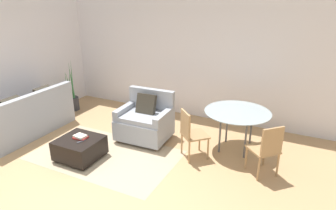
# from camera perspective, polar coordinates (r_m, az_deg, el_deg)

# --- Properties ---
(ground_plane) EXTENTS (20.00, 20.00, 0.00)m
(ground_plane) POSITION_cam_1_polar(r_m,az_deg,el_deg) (5.00, -15.13, -14.44)
(ground_plane) COLOR tan
(wall_back) EXTENTS (12.00, 0.06, 2.75)m
(wall_back) POSITION_cam_1_polar(r_m,az_deg,el_deg) (7.12, 1.89, 9.02)
(wall_back) COLOR white
(wall_back) RESTS_ON ground_plane
(wall_left) EXTENTS (0.06, 12.00, 2.75)m
(wall_left) POSITION_cam_1_polar(r_m,az_deg,el_deg) (7.46, -25.85, 7.51)
(wall_left) COLOR white
(wall_left) RESTS_ON ground_plane
(area_rug) EXTENTS (2.63, 1.60, 0.01)m
(area_rug) POSITION_cam_1_polar(r_m,az_deg,el_deg) (5.72, -11.87, -9.28)
(area_rug) COLOR tan
(area_rug) RESTS_ON ground_plane
(couch) EXTENTS (0.91, 1.96, 0.94)m
(couch) POSITION_cam_1_polar(r_m,az_deg,el_deg) (6.95, -25.33, -2.49)
(couch) COLOR #999EA8
(couch) RESTS_ON ground_plane
(armchair) EXTENTS (1.02, 0.86, 0.97)m
(armchair) POSITION_cam_1_polar(r_m,az_deg,el_deg) (6.06, -4.36, -3.10)
(armchair) COLOR #999EA8
(armchair) RESTS_ON ground_plane
(ottoman) EXTENTS (0.73, 0.70, 0.38)m
(ottoman) POSITION_cam_1_polar(r_m,az_deg,el_deg) (5.63, -16.45, -7.80)
(ottoman) COLOR black
(ottoman) RESTS_ON ground_plane
(book_stack) EXTENTS (0.25, 0.19, 0.06)m
(book_stack) POSITION_cam_1_polar(r_m,az_deg,el_deg) (5.57, -16.37, -5.82)
(book_stack) COLOR #B72D28
(book_stack) RESTS_ON ottoman
(tv_remote_primary) EXTENTS (0.09, 0.17, 0.01)m
(tv_remote_primary) POSITION_cam_1_polar(r_m,az_deg,el_deg) (5.45, -16.22, -6.67)
(tv_remote_primary) COLOR #333338
(tv_remote_primary) RESTS_ON ottoman
(potted_plant) EXTENTS (0.34, 0.34, 1.29)m
(potted_plant) POSITION_cam_1_polar(r_m,az_deg,el_deg) (7.95, -17.85, 0.93)
(potted_plant) COLOR #333338
(potted_plant) RESTS_ON ground_plane
(dining_table) EXTENTS (1.21, 1.21, 0.78)m
(dining_table) POSITION_cam_1_polar(r_m,az_deg,el_deg) (5.64, 13.05, -1.94)
(dining_table) COLOR #99A8AD
(dining_table) RESTS_ON ground_plane
(dining_chair_near_left) EXTENTS (0.59, 0.59, 0.90)m
(dining_chair_near_left) POSITION_cam_1_polar(r_m,az_deg,el_deg) (5.31, 4.31, -5.04)
(dining_chair_near_left) COLOR tan
(dining_chair_near_left) RESTS_ON ground_plane
(dining_chair_near_right) EXTENTS (0.59, 0.59, 0.90)m
(dining_chair_near_right) POSITION_cam_1_polar(r_m,az_deg,el_deg) (5.03, 18.33, -7.66)
(dining_chair_near_right) COLOR tan
(dining_chair_near_right) RESTS_ON ground_plane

